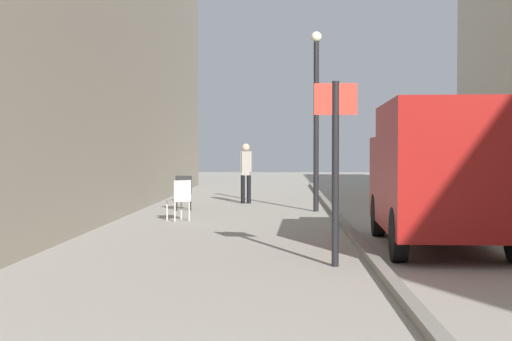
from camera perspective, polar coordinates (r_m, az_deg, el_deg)
ground_plane at (r=14.49m, az=0.94°, el=-4.91°), size 80.00×80.00×0.00m
kerb_strip at (r=14.54m, az=7.20°, el=-4.66°), size 0.16×40.00×0.12m
pedestrian_main_foreground at (r=22.83m, az=-0.78°, el=0.13°), size 0.36×0.24×1.83m
delivery_van at (r=12.80m, az=13.78°, el=-0.08°), size 2.07×4.87×2.39m
street_sign_post at (r=10.55m, az=6.06°, el=1.06°), size 0.60×0.10×2.60m
lamp_post at (r=19.94m, az=4.60°, el=4.70°), size 0.28×0.28×4.76m
cafe_chair_near_window at (r=17.30m, az=-5.81°, el=-2.04°), size 0.62×0.62×0.94m
cafe_chair_by_doorway at (r=20.32m, az=-5.52°, el=-1.50°), size 0.49×0.49×0.94m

